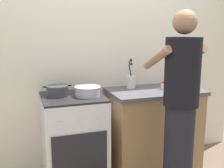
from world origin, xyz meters
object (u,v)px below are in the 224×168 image
(stove_range, at_px, (74,139))
(person, at_px, (180,110))
(pot, at_px, (57,91))
(utensil_crock, at_px, (131,80))
(spice_bottle, at_px, (163,86))
(mixing_bowl, at_px, (87,91))

(stove_range, height_order, person, person)
(pot, xyz_separation_m, person, (0.96, -0.68, -0.09))
(utensil_crock, distance_m, spice_bottle, 0.36)
(stove_range, relative_size, mixing_bowl, 3.47)
(mixing_bowl, relative_size, spice_bottle, 2.91)
(mixing_bowl, bearing_deg, stove_range, 161.88)
(stove_range, height_order, pot, pot)
(stove_range, height_order, utensil_crock, utensil_crock)
(stove_range, distance_m, person, 1.11)
(pot, bearing_deg, person, -35.37)
(stove_range, distance_m, mixing_bowl, 0.53)
(utensil_crock, height_order, spice_bottle, utensil_crock)
(mixing_bowl, height_order, utensil_crock, utensil_crock)
(mixing_bowl, bearing_deg, person, -40.68)
(stove_range, relative_size, pot, 3.20)
(pot, relative_size, mixing_bowl, 1.08)
(mixing_bowl, bearing_deg, utensil_crock, 20.67)
(spice_bottle, xyz_separation_m, person, (-0.17, -0.61, -0.08))
(utensil_crock, distance_m, person, 0.81)
(stove_range, relative_size, spice_bottle, 10.11)
(stove_range, distance_m, pot, 0.52)
(stove_range, height_order, spice_bottle, spice_bottle)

